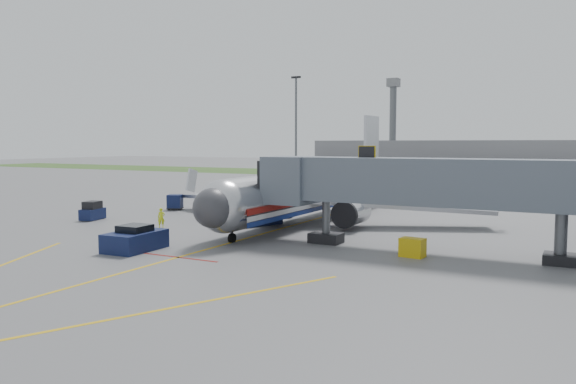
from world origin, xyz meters
The scene contains 16 objects.
ground centered at (0.00, 0.00, 0.00)m, with size 400.00×400.00×0.00m, color #565659.
grass_strip centered at (0.00, 90.00, 0.01)m, with size 300.00×25.00×0.01m, color #2D4C1E.
apron_markings centered at (0.00, -7.40, 0.00)m, with size 21.52×50.00×0.01m.
airliner centered at (0.00, 15.25, 2.65)m, with size 32.10×35.67×10.25m.
jet_bridge centered at (12.86, 5.00, 4.47)m, with size 25.30×4.00×6.90m.
light_mast_left centered at (-30.00, 70.00, 10.78)m, with size 2.00×0.44×20.40m.
distant_terminal centered at (-10.00, 170.00, 4.00)m, with size 120.00×14.00×8.00m, color slate.
control_tower centered at (-40.00, 165.00, 17.33)m, with size 4.00×4.00×30.00m.
pushback_tug centered at (-4.00, -3.50, 0.71)m, with size 2.68×4.18×1.69m.
baggage_tug centered at (-17.97, 5.76, 0.76)m, with size 1.79×2.68×1.72m.
baggage_cart_a centered at (-6.45, 15.19, 1.00)m, with size 2.23×2.23×1.96m.
baggage_cart_b centered at (-16.36, 15.57, 0.82)m, with size 1.98×1.98×1.61m.
baggage_cart_c centered at (-8.16, 10.92, 0.78)m, with size 1.78×1.78×1.52m.
belt_loader centered at (-2.49, 10.31, 0.54)m, with size 2.60×4.59×2.17m.
ground_power_cart centered at (12.79, 3.00, 0.58)m, with size 1.59×1.17×1.18m.
ramp_worker centered at (-9.13, 5.02, 0.83)m, with size 0.60×0.40×1.66m, color #D5E81B.
Camera 1 is at (22.20, -31.04, 7.08)m, focal length 35.00 mm.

